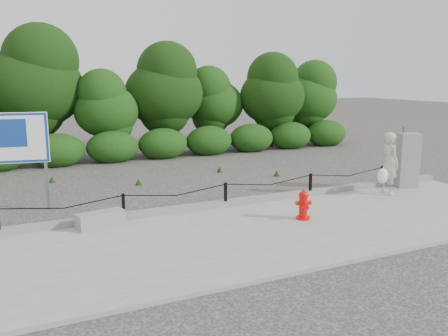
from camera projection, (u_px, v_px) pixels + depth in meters
ground at (226, 210)px, 11.57m from camera, size 90.00×90.00×0.00m
sidewalk at (267, 232)px, 9.79m from camera, size 14.00×4.00×0.08m
curb at (225, 203)px, 11.58m from camera, size 14.00×0.22×0.14m
chain_barrier at (226, 192)px, 11.48m from camera, size 10.06×0.06×0.60m
treeline at (131, 93)px, 19.11m from camera, size 20.07×3.73×5.02m
fire_hydrant at (303, 205)px, 10.50m from camera, size 0.38×0.39×0.67m
pedestrian at (389, 164)px, 12.65m from camera, size 0.72×0.63×1.68m
concrete_block at (100, 219)px, 10.01m from camera, size 1.04×0.55×0.32m
utility_cabinet at (408, 160)px, 13.42m from camera, size 0.66×0.50×1.71m
advertising_sign at (15, 143)px, 11.08m from camera, size 1.47×0.38×2.38m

